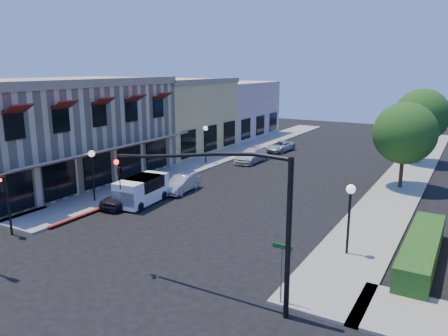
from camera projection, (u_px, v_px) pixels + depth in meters
The scene contains 22 objects.
ground at pixel (97, 282), 18.62m from camera, with size 120.00×120.00×0.00m, color black.
sidewalk_left at pixel (229, 154), 45.63m from camera, with size 3.50×50.00×0.12m, color gray.
sidewalk_right at pixel (409, 174), 37.07m from camera, with size 3.50×50.00×0.12m, color gray.
curb_red_strip at pixel (112, 206), 28.73m from camera, with size 0.25×10.00×0.06m, color maroon.
corner_brick_building at pixel (57, 131), 34.53m from camera, with size 11.77×18.20×8.10m.
yellow_stucco_building at pixel (171, 115), 47.24m from camera, with size 10.00×12.00×7.60m, color tan.
pink_stucco_building at pixel (226, 109), 57.41m from camera, with size 10.00×12.00×7.00m, color beige.
hedge at pixel (420, 262), 20.48m from camera, with size 1.40×8.00×1.10m, color #1D4E16.
street_tree_a at pixel (405, 133), 31.90m from camera, with size 4.56×4.56×6.48m.
street_tree_b at pixel (422, 115), 40.24m from camera, with size 4.94×4.94×7.02m.
signal_mast_arm at pixel (235, 202), 16.09m from camera, with size 8.01×0.39×6.00m.
secondary_signal at pixel (6, 194), 23.19m from camera, with size 0.28×0.42×3.32m.
street_name_sign at pixel (282, 264), 16.42m from camera, with size 0.80×0.06×2.50m.
lamppost_left_near at pixel (92, 163), 28.89m from camera, with size 0.44×0.44×3.57m.
lamppost_left_far at pixel (206, 135), 40.69m from camera, with size 0.44×0.44×3.57m.
lamppost_right_near at pixel (350, 202), 20.58m from camera, with size 0.44×0.44×3.57m.
lamppost_right_far at pixel (403, 148), 34.06m from camera, with size 0.44×0.44×3.57m.
white_van at pixel (141, 189), 28.92m from camera, with size 2.11×4.17×1.78m.
parked_car_a at pixel (126, 196), 28.70m from camera, with size 1.57×3.90×1.33m, color black.
parked_car_b at pixel (182, 184), 31.82m from camera, with size 1.27×3.63×1.20m, color #B1B5B7.
parked_car_c at pixel (251, 156), 41.71m from camera, with size 1.82×4.48×1.30m, color beige.
parked_car_d at pixel (280, 146), 47.06m from camera, with size 1.87×4.06×1.13m, color silver.
Camera 1 is at (13.23, -12.02, 8.96)m, focal length 35.00 mm.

